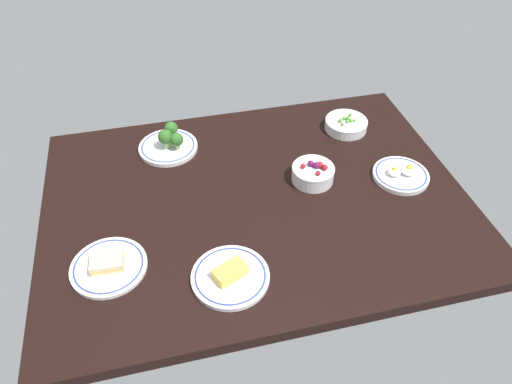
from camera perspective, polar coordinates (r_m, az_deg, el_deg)
dining_table at (r=153.39cm, az=-0.00°, el=-1.09°), size 132.80×97.48×4.00cm
bowl_berries at (r=157.16cm, az=6.83°, el=2.28°), size 14.04×14.04×7.17cm
plate_broccoli at (r=172.12cm, az=-10.38°, el=5.77°), size 20.79×20.79×8.82cm
plate_cheese at (r=129.90cm, az=-3.09°, el=-9.96°), size 21.26×21.26×4.34cm
bowl_peas at (r=182.59cm, az=10.71°, el=7.98°), size 15.78×15.78×5.18cm
plate_eggs at (r=165.30cm, az=16.94°, el=2.03°), size 18.50×18.50×5.09cm
plate_sandwich at (r=137.80cm, az=-17.23°, el=-8.40°), size 20.96×20.96×4.35cm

